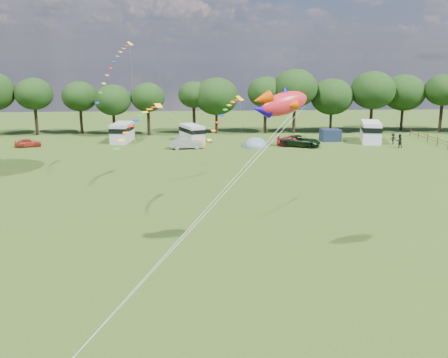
{
  "coord_description": "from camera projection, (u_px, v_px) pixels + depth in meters",
  "views": [
    {
      "loc": [
        -2.02,
        -24.92,
        12.1
      ],
      "look_at": [
        0.0,
        8.0,
        4.0
      ],
      "focal_mm": 40.0,
      "sensor_mm": 36.0,
      "label": 1
    }
  ],
  "objects": [
    {
      "name": "campervan_b",
      "position": [
        122.0,
        132.0,
        72.61
      ],
      "size": [
        3.02,
        5.85,
        2.75
      ],
      "rotation": [
        0.0,
        0.0,
        1.45
      ],
      "color": "#B2B1B3",
      "rests_on": "ground"
    },
    {
      "name": "car_c",
      "position": [
        294.0,
        142.0,
        68.88
      ],
      "size": [
        4.87,
        3.39,
        1.35
      ],
      "primitive_type": "imported",
      "rotation": [
        0.0,
        0.0,
        1.2
      ],
      "color": "maroon",
      "rests_on": "ground"
    },
    {
      "name": "awning_navy",
      "position": [
        330.0,
        135.0,
        73.48
      ],
      "size": [
        2.86,
        2.37,
        1.73
      ],
      "primitive_type": "cube",
      "rotation": [
        0.0,
        0.0,
        0.04
      ],
      "color": "#18213A",
      "rests_on": "ground"
    },
    {
      "name": "car_d",
      "position": [
        300.0,
        141.0,
        68.78
      ],
      "size": [
        6.17,
        4.64,
        1.53
      ],
      "primitive_type": "imported",
      "rotation": [
        0.0,
        0.0,
        1.14
      ],
      "color": "black",
      "rests_on": "ground"
    },
    {
      "name": "car_a",
      "position": [
        28.0,
        143.0,
        68.57
      ],
      "size": [
        3.84,
        2.51,
        1.19
      ],
      "primitive_type": "imported",
      "rotation": [
        0.0,
        0.0,
        1.91
      ],
      "color": "#A5301F",
      "rests_on": "ground"
    },
    {
      "name": "streamer_kite_b",
      "position": [
        142.0,
        119.0,
        47.34
      ],
      "size": [
        4.4,
        4.73,
        3.84
      ],
      "rotation": [
        0.0,
        0.0,
        0.58
      ],
      "color": "yellow",
      "rests_on": "ground"
    },
    {
      "name": "campervan_d",
      "position": [
        371.0,
        131.0,
        72.38
      ],
      "size": [
        4.0,
        6.5,
        2.97
      ],
      "rotation": [
        0.0,
        0.0,
        1.32
      ],
      "color": "silver",
      "rests_on": "ground"
    },
    {
      "name": "tent_greyblue",
      "position": [
        255.0,
        147.0,
        68.88
      ],
      "size": [
        3.55,
        3.89,
        2.64
      ],
      "color": "slate",
      "rests_on": "ground"
    },
    {
      "name": "campervan_c",
      "position": [
        192.0,
        133.0,
        72.48
      ],
      "size": [
        3.91,
        5.53,
        2.49
      ],
      "rotation": [
        0.0,
        0.0,
        1.95
      ],
      "color": "#B6B7B9",
      "rests_on": "ground"
    },
    {
      "name": "ground_plane",
      "position": [
        233.0,
        285.0,
        27.16
      ],
      "size": [
        180.0,
        180.0,
        0.0
      ],
      "primitive_type": "plane",
      "color": "black",
      "rests_on": "ground"
    },
    {
      "name": "car_b",
      "position": [
        187.0,
        143.0,
        67.27
      ],
      "size": [
        4.37,
        2.05,
        1.49
      ],
      "primitive_type": "imported",
      "rotation": [
        0.0,
        0.0,
        1.69
      ],
      "color": "gray",
      "rests_on": "ground"
    },
    {
      "name": "walker_a",
      "position": [
        399.0,
        141.0,
        67.92
      ],
      "size": [
        1.02,
        0.78,
        1.86
      ],
      "primitive_type": "imported",
      "rotation": [
        0.0,
        0.0,
        3.41
      ],
      "color": "black",
      "rests_on": "ground"
    },
    {
      "name": "fish_kite",
      "position": [
        280.0,
        104.0,
        28.42
      ],
      "size": [
        3.78,
        2.28,
        1.98
      ],
      "rotation": [
        0.0,
        -0.21,
        0.35
      ],
      "color": "red",
      "rests_on": "ground"
    },
    {
      "name": "streamer_kite_c",
      "position": [
        228.0,
        110.0,
        37.01
      ],
      "size": [
        3.09,
        4.96,
        2.79
      ],
      "rotation": [
        0.0,
        0.0,
        1.0
      ],
      "color": "#FFF600",
      "rests_on": "ground"
    },
    {
      "name": "tree_line",
      "position": [
        239.0,
        94.0,
        79.26
      ],
      "size": [
        102.98,
        10.98,
        10.27
      ],
      "color": "black",
      "rests_on": "ground"
    },
    {
      "name": "tent_orange",
      "position": [
        197.0,
        147.0,
        68.89
      ],
      "size": [
        2.58,
        2.82,
        2.01
      ],
      "color": "orange",
      "rests_on": "ground"
    },
    {
      "name": "walker_b",
      "position": [
        393.0,
        139.0,
        70.76
      ],
      "size": [
        1.07,
        0.66,
        1.54
      ],
      "primitive_type": "imported",
      "rotation": [
        0.0,
        0.0,
        3.35
      ],
      "color": "black",
      "rests_on": "ground"
    },
    {
      "name": "streamer_kite_a",
      "position": [
        117.0,
        62.0,
        48.63
      ],
      "size": [
        3.23,
        5.59,
        5.76
      ],
      "rotation": [
        0.0,
        0.0,
        1.14
      ],
      "color": "yellow",
      "rests_on": "ground"
    }
  ]
}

